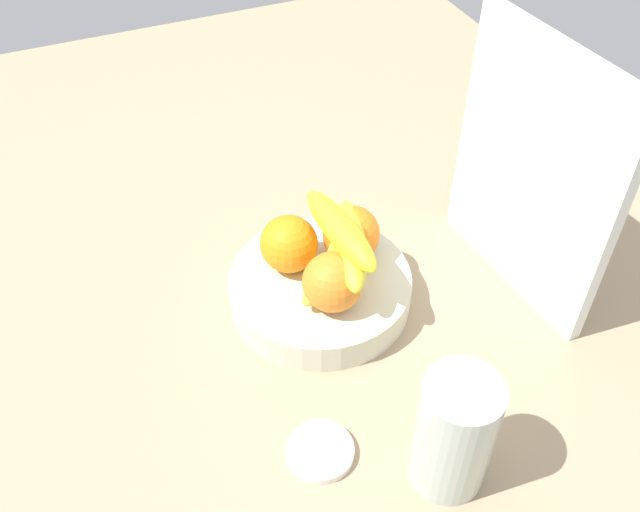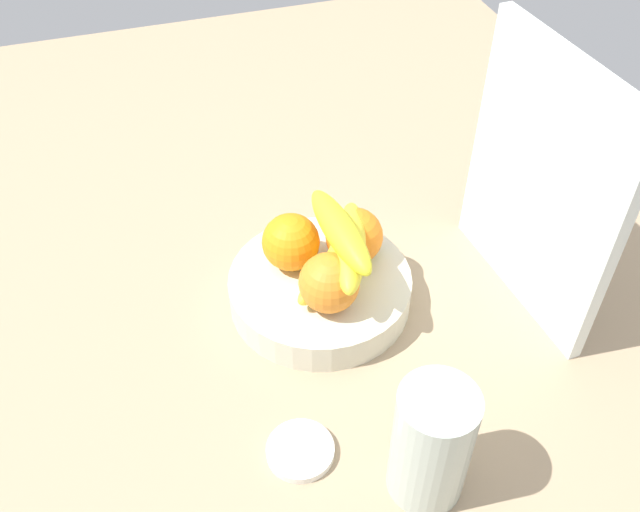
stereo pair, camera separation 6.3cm
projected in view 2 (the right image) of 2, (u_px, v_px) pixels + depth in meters
ground_plane at (296, 300)px, 100.06cm from camera, size 180.00×140.00×3.00cm
fruit_bowl at (320, 289)px, 96.46cm from camera, size 25.00×25.00×4.60cm
orange_front_left at (289, 242)px, 94.07cm from camera, size 7.88×7.88×7.88cm
orange_front_right at (329, 283)px, 88.64cm from camera, size 7.88×7.88×7.88cm
orange_center at (355, 237)px, 94.83cm from camera, size 7.88×7.88×7.88cm
banana_bunch at (344, 250)px, 91.09cm from camera, size 18.20×16.63×10.60cm
cutting_board at (541, 186)px, 87.64cm from camera, size 28.06×3.81×36.00cm
thermos_tumbler at (431, 444)px, 72.80cm from camera, size 8.47×8.47×15.77cm
jar_lid at (300, 450)px, 80.46cm from camera, size 7.90×7.90×1.06cm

